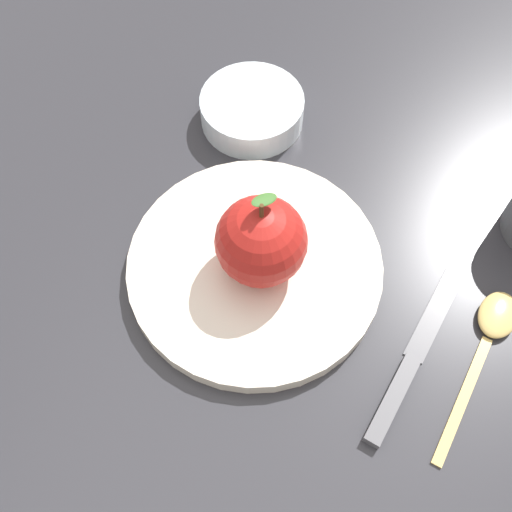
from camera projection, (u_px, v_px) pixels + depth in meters
name	position (u px, v px, depth m)	size (l,w,h in m)	color
ground_plane	(287.00, 278.00, 0.57)	(2.40, 2.40, 0.00)	#2D2D33
dinner_plate	(256.00, 261.00, 0.56)	(0.23, 0.23, 0.02)	silver
apple	(261.00, 243.00, 0.52)	(0.08, 0.08, 0.09)	#B21E19
side_bowl	(252.00, 108.00, 0.64)	(0.11, 0.11, 0.03)	silver
knife	(418.00, 349.00, 0.53)	(0.23, 0.08, 0.01)	#59595E
spoon	(491.00, 332.00, 0.53)	(0.17, 0.07, 0.01)	#D8B766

